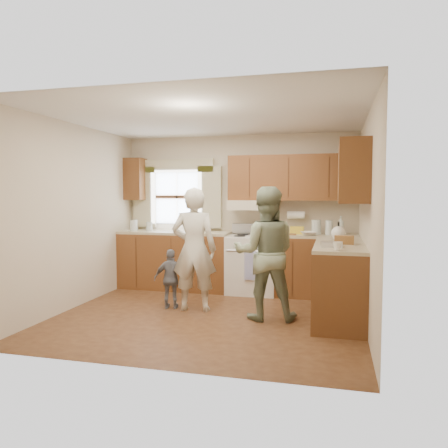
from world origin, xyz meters
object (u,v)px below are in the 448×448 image
(stove, at_px, (253,263))
(child, at_px, (171,279))
(woman_left, at_px, (194,249))
(woman_right, at_px, (265,253))

(stove, height_order, child, stove)
(woman_left, bearing_deg, stove, -121.97)
(stove, xyz_separation_m, child, (-0.89, -1.20, -0.06))
(stove, xyz_separation_m, woman_left, (-0.57, -1.21, 0.35))
(woman_right, bearing_deg, child, -17.10)
(child, bearing_deg, stove, -137.82)
(stove, relative_size, child, 1.32)
(woman_right, distance_m, child, 1.38)
(woman_right, height_order, child, woman_right)
(stove, bearing_deg, child, -126.75)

